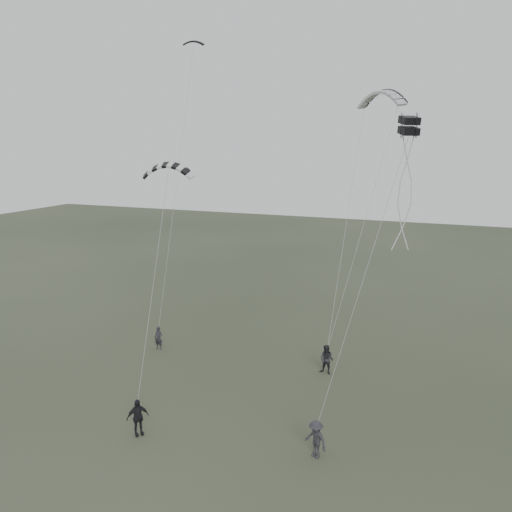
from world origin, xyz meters
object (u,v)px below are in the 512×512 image
(flyer_left, at_px, (159,338))
(flyer_center, at_px, (138,417))
(kite_striped, at_px, (168,165))
(kite_box, at_px, (409,126))
(kite_pale_large, at_px, (381,92))
(flyer_far, at_px, (316,439))
(flyer_right, at_px, (327,360))
(kite_dark_small, at_px, (193,41))

(flyer_left, xyz_separation_m, flyer_center, (4.53, -8.99, 0.12))
(flyer_center, relative_size, kite_striped, 0.59)
(kite_box, bearing_deg, kite_pale_large, 73.33)
(flyer_far, relative_size, kite_striped, 0.57)
(flyer_right, height_order, flyer_center, flyer_center)
(flyer_far, height_order, kite_dark_small, kite_dark_small)
(kite_pale_large, bearing_deg, kite_box, -43.57)
(flyer_left, xyz_separation_m, flyer_far, (12.70, -7.62, 0.09))
(kite_striped, bearing_deg, flyer_center, -86.64)
(flyer_right, height_order, kite_striped, kite_striped)
(flyer_far, bearing_deg, kite_pale_large, 116.84)
(kite_dark_small, distance_m, kite_box, 19.38)
(flyer_center, relative_size, kite_dark_small, 1.22)
(kite_dark_small, xyz_separation_m, kite_pale_large, (12.80, 1.46, -3.66))
(kite_pale_large, bearing_deg, kite_dark_small, -141.11)
(kite_pale_large, bearing_deg, flyer_far, -57.16)
(kite_dark_small, bearing_deg, kite_box, -51.96)
(flyer_left, bearing_deg, flyer_far, -33.03)
(flyer_left, relative_size, kite_pale_large, 0.43)
(flyer_right, distance_m, kite_pale_large, 17.40)
(flyer_center, bearing_deg, flyer_far, -41.23)
(flyer_far, relative_size, kite_pale_large, 0.48)
(flyer_left, height_order, flyer_far, flyer_far)
(flyer_far, bearing_deg, flyer_left, 175.45)
(kite_striped, relative_size, kite_box, 3.99)
(kite_pale_large, relative_size, kite_box, 4.70)
(flyer_center, distance_m, flyer_far, 8.28)
(flyer_center, distance_m, kite_dark_small, 25.16)
(flyer_center, height_order, kite_box, kite_box)
(flyer_far, distance_m, kite_striped, 17.13)
(flyer_left, relative_size, flyer_center, 0.86)
(flyer_center, relative_size, flyer_far, 1.05)
(flyer_right, distance_m, kite_box, 14.38)
(flyer_center, height_order, kite_striped, kite_striped)
(kite_pale_large, height_order, kite_box, kite_pale_large)
(flyer_left, xyz_separation_m, kite_dark_small, (-0.22, 6.35, 19.49))
(flyer_left, distance_m, flyer_far, 14.81)
(kite_striped, height_order, kite_box, kite_box)
(kite_pale_large, xyz_separation_m, kite_box, (2.79, -11.17, -2.51))
(flyer_center, bearing_deg, kite_box, -23.38)
(flyer_center, xyz_separation_m, kite_box, (10.84, 5.62, 13.21))
(flyer_right, distance_m, kite_striped, 14.78)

